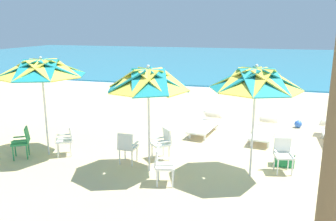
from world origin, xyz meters
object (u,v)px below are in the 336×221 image
at_px(plastic_chair_3, 162,164).
at_px(plastic_chair_4, 66,138).
at_px(beach_umbrella_1, 148,81).
at_px(cooler_box, 285,158).
at_px(sun_lounger_0, 334,135).
at_px(beach_umbrella_0, 256,80).
at_px(plastic_chair_5, 23,141).
at_px(plastic_chair_0, 283,153).
at_px(plastic_chair_1, 127,146).
at_px(plastic_chair_2, 163,142).
at_px(sun_lounger_2, 205,124).
at_px(beach_umbrella_2, 41,69).
at_px(sun_lounger_1, 264,130).
at_px(beach_ball, 298,124).

distance_m(plastic_chair_3, plastic_chair_4, 3.29).
height_order(beach_umbrella_1, cooler_box, beach_umbrella_1).
bearing_deg(sun_lounger_0, beach_umbrella_0, -126.67).
bearing_deg(plastic_chair_5, plastic_chair_0, 8.57).
height_order(plastic_chair_1, plastic_chair_5, same).
bearing_deg(plastic_chair_2, sun_lounger_2, 75.72).
bearing_deg(beach_umbrella_1, plastic_chair_4, 171.15).
distance_m(plastic_chair_0, beach_umbrella_2, 6.68).
bearing_deg(cooler_box, plastic_chair_0, -99.62).
relative_size(plastic_chair_5, cooler_box, 1.73).
xyz_separation_m(sun_lounger_0, cooler_box, (-1.55, -2.28, -0.08)).
relative_size(plastic_chair_5, sun_lounger_1, 0.39).
relative_size(beach_umbrella_1, plastic_chair_1, 3.11).
bearing_deg(plastic_chair_4, sun_lounger_0, 23.39).
relative_size(plastic_chair_3, sun_lounger_0, 0.40).
xyz_separation_m(plastic_chair_2, sun_lounger_0, (4.76, 2.73, -0.22)).
bearing_deg(plastic_chair_1, beach_umbrella_0, 2.32).
bearing_deg(sun_lounger_2, cooler_box, -42.16).
relative_size(beach_umbrella_1, plastic_chair_5, 3.11).
bearing_deg(beach_ball, plastic_chair_0, -99.14).
bearing_deg(plastic_chair_5, plastic_chair_4, 26.18).
xyz_separation_m(plastic_chair_4, beach_ball, (6.50, 4.71, -0.36)).
distance_m(cooler_box, beach_ball, 3.82).
bearing_deg(sun_lounger_1, sun_lounger_0, 3.96).
xyz_separation_m(plastic_chair_4, sun_lounger_2, (3.38, 3.21, -0.22)).
bearing_deg(beach_umbrella_2, plastic_chair_5, -141.99).
xyz_separation_m(sun_lounger_0, beach_ball, (-0.95, 1.49, -0.15)).
distance_m(plastic_chair_5, beach_ball, 9.18).
distance_m(beach_umbrella_2, plastic_chair_5, 2.06).
xyz_separation_m(plastic_chair_0, plastic_chair_5, (-6.87, -1.04, 0.00)).
relative_size(beach_umbrella_0, plastic_chair_3, 3.16).
distance_m(sun_lounger_1, beach_ball, 2.01).
bearing_deg(plastic_chair_1, sun_lounger_0, 30.88).
height_order(plastic_chair_1, sun_lounger_1, plastic_chair_1).
xyz_separation_m(plastic_chair_3, cooler_box, (2.76, 1.93, -0.30)).
bearing_deg(plastic_chair_3, beach_ball, 59.43).
height_order(sun_lounger_0, sun_lounger_2, same).
relative_size(beach_umbrella_0, beach_umbrella_2, 0.98).
distance_m(plastic_chair_3, beach_ball, 6.62).
bearing_deg(sun_lounger_0, plastic_chair_3, -135.68).
distance_m(beach_umbrella_2, sun_lounger_0, 8.91).
distance_m(plastic_chair_1, plastic_chair_4, 1.89).
xyz_separation_m(beach_umbrella_1, beach_ball, (3.89, 5.11, -2.17)).
bearing_deg(plastic_chair_5, plastic_chair_1, 7.99).
distance_m(plastic_chair_2, cooler_box, 3.25).
bearing_deg(plastic_chair_2, beach_umbrella_0, -10.98).
height_order(beach_umbrella_0, sun_lounger_1, beach_umbrella_0).
bearing_deg(plastic_chair_4, beach_umbrella_0, 0.30).
bearing_deg(sun_lounger_0, plastic_chair_1, -149.12).
bearing_deg(plastic_chair_2, plastic_chair_4, -169.72).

